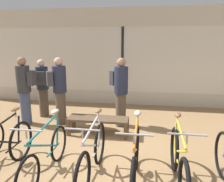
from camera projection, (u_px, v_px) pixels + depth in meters
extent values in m
plane|color=#99754C|center=(96.00, 167.00, 3.78)|extent=(24.00, 24.00, 0.00)
cube|color=beige|center=(122.00, 97.00, 7.58)|extent=(12.00, 0.08, 0.45)
cube|color=silver|center=(123.00, 60.00, 7.29)|extent=(12.00, 0.04, 2.15)
cube|color=beige|center=(123.00, 17.00, 6.99)|extent=(12.00, 0.08, 0.60)
cube|color=black|center=(122.00, 60.00, 7.27)|extent=(0.08, 0.02, 2.15)
torus|color=black|center=(21.00, 141.00, 3.95)|extent=(0.05, 0.72, 0.72)
cylinder|color=black|center=(1.00, 142.00, 3.38)|extent=(0.03, 0.92, 0.51)
cylinder|color=black|center=(19.00, 129.00, 3.86)|extent=(0.03, 0.11, 0.49)
cylinder|color=black|center=(0.00, 124.00, 3.35)|extent=(0.03, 0.85, 0.10)
cylinder|color=black|center=(14.00, 147.00, 3.74)|extent=(0.03, 0.44, 0.03)
cylinder|color=#B2B2B7|center=(16.00, 113.00, 3.75)|extent=(0.02, 0.02, 0.14)
ellipsoid|color=brown|center=(15.00, 109.00, 3.74)|extent=(0.11, 0.22, 0.06)
torus|color=black|center=(59.00, 143.00, 3.94)|extent=(0.04, 0.64, 0.64)
torus|color=black|center=(28.00, 179.00, 2.92)|extent=(0.04, 0.64, 0.64)
cylinder|color=#1E7A7F|center=(44.00, 146.00, 3.34)|extent=(0.03, 0.99, 0.51)
cylinder|color=#1E7A7F|center=(57.00, 132.00, 3.85)|extent=(0.03, 0.11, 0.49)
cylinder|color=#1E7A7F|center=(43.00, 128.00, 3.31)|extent=(0.03, 0.92, 0.10)
cylinder|color=#1E7A7F|center=(53.00, 150.00, 3.71)|extent=(0.03, 0.48, 0.03)
cylinder|color=#B2B2B7|center=(55.00, 116.00, 3.74)|extent=(0.02, 0.02, 0.14)
ellipsoid|color=#B2A893|center=(55.00, 111.00, 3.72)|extent=(0.11, 0.22, 0.06)
cylinder|color=#B2B2B7|center=(26.00, 134.00, 2.84)|extent=(0.02, 0.02, 0.12)
cylinder|color=#ADADB2|center=(26.00, 130.00, 2.83)|extent=(0.46, 0.02, 0.02)
torus|color=black|center=(100.00, 143.00, 3.85)|extent=(0.05, 0.73, 0.73)
torus|color=black|center=(82.00, 180.00, 2.83)|extent=(0.05, 0.73, 0.73)
cylinder|color=#BCBCC1|center=(91.00, 145.00, 3.25)|extent=(0.03, 0.99, 0.51)
cylinder|color=#BCBCC1|center=(99.00, 131.00, 3.75)|extent=(0.03, 0.11, 0.49)
cylinder|color=#BCBCC1|center=(92.00, 127.00, 3.21)|extent=(0.03, 0.92, 0.10)
cylinder|color=#BCBCC1|center=(97.00, 150.00, 3.62)|extent=(0.03, 0.48, 0.03)
cylinder|color=#B2B2B7|center=(98.00, 115.00, 3.65)|extent=(0.02, 0.02, 0.14)
ellipsoid|color=brown|center=(98.00, 111.00, 3.63)|extent=(0.11, 0.22, 0.06)
cylinder|color=#B2B2B7|center=(82.00, 134.00, 2.75)|extent=(0.02, 0.02, 0.12)
cylinder|color=#ADADB2|center=(82.00, 130.00, 2.74)|extent=(0.46, 0.02, 0.02)
torus|color=black|center=(137.00, 147.00, 3.70)|extent=(0.05, 0.74, 0.74)
cylinder|color=orange|center=(135.00, 150.00, 3.09)|extent=(0.03, 1.01, 0.51)
cylinder|color=orange|center=(137.00, 135.00, 3.61)|extent=(0.03, 0.11, 0.49)
cylinder|color=orange|center=(136.00, 131.00, 3.06)|extent=(0.03, 0.93, 0.10)
cylinder|color=orange|center=(136.00, 154.00, 3.46)|extent=(0.03, 0.49, 0.03)
cylinder|color=#B2B2B7|center=(138.00, 118.00, 3.50)|extent=(0.02, 0.02, 0.14)
ellipsoid|color=#B2A893|center=(138.00, 113.00, 3.48)|extent=(0.11, 0.22, 0.06)
cylinder|color=#B2B2B7|center=(134.00, 139.00, 2.59)|extent=(0.02, 0.02, 0.12)
cylinder|color=#ADADB2|center=(134.00, 135.00, 2.58)|extent=(0.46, 0.02, 0.02)
torus|color=black|center=(174.00, 149.00, 3.65)|extent=(0.06, 0.73, 0.73)
cylinder|color=gold|center=(180.00, 151.00, 3.08)|extent=(0.03, 0.94, 0.51)
cylinder|color=gold|center=(176.00, 136.00, 3.56)|extent=(0.03, 0.11, 0.49)
cylinder|color=gold|center=(181.00, 132.00, 3.05)|extent=(0.03, 0.87, 0.10)
cylinder|color=gold|center=(176.00, 155.00, 3.43)|extent=(0.03, 0.45, 0.03)
cylinder|color=#B2B2B7|center=(177.00, 119.00, 3.45)|extent=(0.02, 0.02, 0.14)
ellipsoid|color=brown|center=(178.00, 114.00, 3.44)|extent=(0.11, 0.22, 0.06)
cylinder|color=#B2B2B7|center=(187.00, 139.00, 2.61)|extent=(0.02, 0.02, 0.12)
cylinder|color=#ADADB2|center=(187.00, 135.00, 2.60)|extent=(0.46, 0.02, 0.02)
torus|color=black|center=(223.00, 155.00, 3.42)|extent=(0.05, 0.75, 0.75)
cube|color=brown|center=(98.00, 119.00, 5.03)|extent=(1.40, 0.44, 0.05)
cube|color=brown|center=(68.00, 128.00, 5.00)|extent=(0.08, 0.08, 0.35)
cube|color=brown|center=(126.00, 132.00, 4.80)|extent=(0.08, 0.08, 0.35)
cube|color=brown|center=(73.00, 123.00, 5.35)|extent=(0.08, 0.08, 0.35)
cube|color=brown|center=(127.00, 126.00, 5.15)|extent=(0.08, 0.08, 0.35)
cylinder|color=brown|center=(44.00, 103.00, 6.29)|extent=(0.32, 0.32, 0.80)
cylinder|color=#23283D|center=(42.00, 78.00, 6.13)|extent=(0.42, 0.42, 0.63)
sphere|color=beige|center=(41.00, 63.00, 6.04)|extent=(0.21, 0.21, 0.21)
cube|color=#38383D|center=(40.00, 78.00, 5.90)|extent=(0.27, 0.20, 0.36)
cylinder|color=brown|center=(61.00, 108.00, 5.69)|extent=(0.36, 0.36, 0.85)
cylinder|color=#23283D|center=(59.00, 79.00, 5.53)|extent=(0.47, 0.47, 0.67)
sphere|color=tan|center=(58.00, 62.00, 5.43)|extent=(0.22, 0.22, 0.22)
cube|color=#38383D|center=(50.00, 79.00, 5.42)|extent=(0.25, 0.28, 0.36)
cylinder|color=brown|center=(121.00, 110.00, 5.55)|extent=(0.37, 0.37, 0.85)
cylinder|color=#23283D|center=(121.00, 80.00, 5.39)|extent=(0.48, 0.48, 0.67)
sphere|color=#9E7051|center=(121.00, 62.00, 5.29)|extent=(0.22, 0.22, 0.22)
cube|color=#38383D|center=(115.00, 78.00, 5.56)|extent=(0.26, 0.27, 0.36)
cylinder|color=#424C6B|center=(26.00, 108.00, 5.69)|extent=(0.26, 0.26, 0.85)
cylinder|color=#333338|center=(23.00, 79.00, 5.52)|extent=(0.34, 0.34, 0.68)
sphere|color=#9E7051|center=(22.00, 61.00, 5.42)|extent=(0.22, 0.22, 0.22)
cube|color=#38383D|center=(32.00, 78.00, 5.48)|extent=(0.14, 0.24, 0.36)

